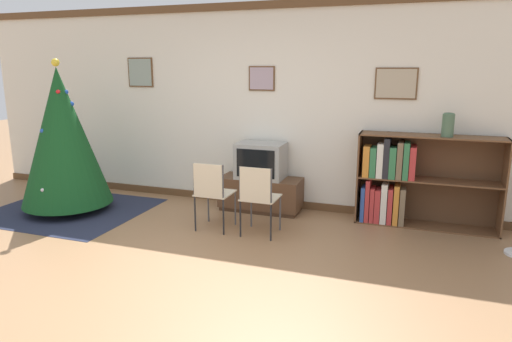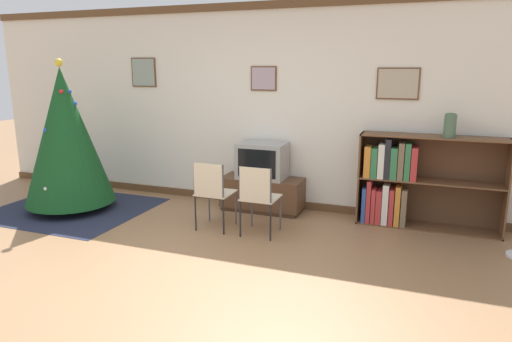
# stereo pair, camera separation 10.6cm
# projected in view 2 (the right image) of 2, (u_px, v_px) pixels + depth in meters

# --- Properties ---
(ground_plane) EXTENTS (24.00, 24.00, 0.00)m
(ground_plane) POSITION_uv_depth(u_px,v_px,m) (163.00, 282.00, 4.10)
(ground_plane) COLOR #936B47
(wall_back) EXTENTS (8.91, 0.11, 2.70)m
(wall_back) POSITION_uv_depth(u_px,v_px,m) (262.00, 107.00, 6.15)
(wall_back) COLOR silver
(wall_back) RESTS_ON ground_plane
(area_rug) EXTENTS (2.00, 1.75, 0.01)m
(area_rug) POSITION_uv_depth(u_px,v_px,m) (73.00, 209.00, 6.18)
(area_rug) COLOR #23283D
(area_rug) RESTS_ON ground_plane
(christmas_tree) EXTENTS (1.15, 1.15, 1.98)m
(christmas_tree) POSITION_uv_depth(u_px,v_px,m) (66.00, 137.00, 5.96)
(christmas_tree) COLOR maroon
(christmas_tree) RESTS_ON area_rug
(tv_console) EXTENTS (1.08, 0.45, 0.45)m
(tv_console) POSITION_uv_depth(u_px,v_px,m) (262.00, 194.00, 6.09)
(tv_console) COLOR #412A1A
(tv_console) RESTS_ON ground_plane
(television) EXTENTS (0.62, 0.44, 0.47)m
(television) POSITION_uv_depth(u_px,v_px,m) (262.00, 161.00, 5.99)
(television) COLOR #9E9E99
(television) RESTS_ON tv_console
(folding_chair_left) EXTENTS (0.40, 0.40, 0.82)m
(folding_chair_left) POSITION_uv_depth(u_px,v_px,m) (212.00, 191.00, 5.29)
(folding_chair_left) COLOR beige
(folding_chair_left) RESTS_ON ground_plane
(folding_chair_right) EXTENTS (0.40, 0.40, 0.82)m
(folding_chair_right) POSITION_uv_depth(u_px,v_px,m) (258.00, 196.00, 5.10)
(folding_chair_right) COLOR beige
(folding_chair_right) RESTS_ON ground_plane
(bookshelf) EXTENTS (1.63, 0.36, 1.11)m
(bookshelf) POSITION_uv_depth(u_px,v_px,m) (404.00, 182.00, 5.45)
(bookshelf) COLOR brown
(bookshelf) RESTS_ON ground_plane
(vase) EXTENTS (0.13, 0.13, 0.27)m
(vase) POSITION_uv_depth(u_px,v_px,m) (450.00, 125.00, 5.10)
(vase) COLOR #47664C
(vase) RESTS_ON bookshelf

